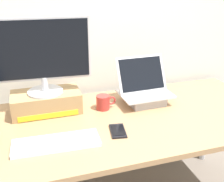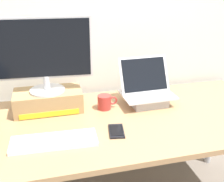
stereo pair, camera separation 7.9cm
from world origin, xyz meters
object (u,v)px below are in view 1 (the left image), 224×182
Objects in this scene: coffee_mug at (103,102)px; cell_phone at (118,131)px; open_laptop at (144,94)px; toner_box_yellow at (46,102)px; desktop_monitor at (42,55)px; external_keyboard at (56,143)px.

coffee_mug is 0.83× the size of cell_phone.
toner_box_yellow is at bearing 173.14° from open_laptop.
external_keyboard is (0.01, -0.38, -0.34)m from desktop_monitor.
open_laptop is 0.70m from external_keyboard.
desktop_monitor reaches higher than cell_phone.
desktop_monitor is at bearing -96.30° from toner_box_yellow.
toner_box_yellow reaches higher than coffee_mug.
toner_box_yellow is at bearing 142.57° from cell_phone.
desktop_monitor reaches higher than open_laptop.
open_laptop reaches higher than coffee_mug.
open_laptop is at bearing -0.48° from desktop_monitor.
open_laptop is at bearing 56.61° from cell_phone.
cell_phone is (0.34, -0.36, -0.06)m from toner_box_yellow.
external_keyboard is 0.46m from coffee_mug.
toner_box_yellow is 3.23× the size of coffee_mug.
open_laptop is 2.21× the size of cell_phone.
external_keyboard is 2.85× the size of cell_phone.
coffee_mug reaches higher than external_keyboard.
cell_phone is at bearing -134.66° from open_laptop.
desktop_monitor is 3.68× the size of cell_phone.
coffee_mug is at bearing -178.43° from open_laptop.
toner_box_yellow is 0.35m from coffee_mug.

